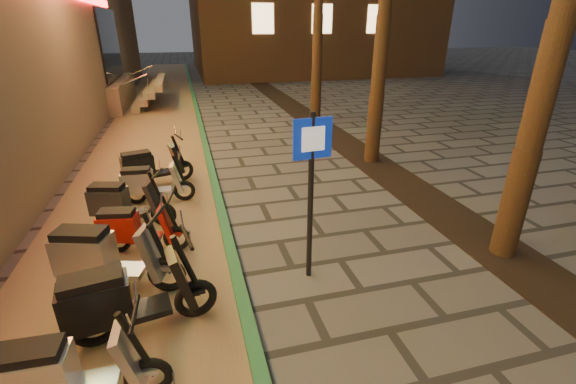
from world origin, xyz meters
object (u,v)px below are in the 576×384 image
object	(u,v)px
scooter_5	(64,374)
scooter_9	(122,203)
pedestrian_sign	(311,176)
scooter_8	(133,228)
scooter_7	(104,257)
scooter_10	(149,183)
scooter_6	(122,300)
scooter_11	(149,167)

from	to	relation	value
scooter_5	scooter_9	xyz separation A→B (m)	(0.06, 4.03, 0.00)
pedestrian_sign	scooter_8	bearing A→B (deg)	146.08
scooter_5	scooter_9	distance (m)	4.03
scooter_7	scooter_10	size ratio (longest dim) A/B	1.20
scooter_7	scooter_10	distance (m)	3.04
scooter_5	scooter_6	size ratio (longest dim) A/B	0.87
scooter_11	pedestrian_sign	bearing A→B (deg)	-76.64
scooter_6	scooter_10	distance (m)	4.07
scooter_10	scooter_6	bearing A→B (deg)	-86.33
scooter_5	scooter_10	world-z (taller)	scooter_5
pedestrian_sign	scooter_5	world-z (taller)	pedestrian_sign
scooter_5	scooter_6	bearing A→B (deg)	67.23
scooter_9	scooter_11	world-z (taller)	scooter_11
scooter_8	scooter_10	size ratio (longest dim) A/B	0.98
pedestrian_sign	scooter_11	world-z (taller)	pedestrian_sign
scooter_7	scooter_9	distance (m)	2.04
pedestrian_sign	scooter_9	size ratio (longest dim) A/B	1.60
scooter_6	scooter_11	world-z (taller)	scooter_6
scooter_5	scooter_11	world-z (taller)	scooter_11
scooter_6	scooter_7	bearing A→B (deg)	98.76
scooter_5	scooter_8	bearing A→B (deg)	85.77
scooter_8	scooter_11	xyz separation A→B (m)	(0.09, 3.00, 0.06)
scooter_8	scooter_9	bearing A→B (deg)	115.76
pedestrian_sign	scooter_11	bearing A→B (deg)	114.28
scooter_11	scooter_9	bearing A→B (deg)	-117.66
scooter_5	scooter_11	bearing A→B (deg)	88.22
scooter_5	scooter_11	distance (m)	6.00
pedestrian_sign	scooter_7	distance (m)	3.15
scooter_7	scooter_10	xyz separation A→B (m)	(0.41, 3.01, -0.10)
pedestrian_sign	scooter_5	bearing A→B (deg)	-158.31
scooter_6	scooter_10	size ratio (longest dim) A/B	1.20
scooter_5	scooter_7	xyz separation A→B (m)	(0.07, 1.99, 0.07)
pedestrian_sign	scooter_6	size ratio (longest dim) A/B	1.40
scooter_10	scooter_5	bearing A→B (deg)	-91.17
scooter_11	scooter_5	bearing A→B (deg)	-110.94
pedestrian_sign	scooter_5	size ratio (longest dim) A/B	1.61
pedestrian_sign	scooter_8	distance (m)	3.24
scooter_8	scooter_10	bearing A→B (deg)	96.57
scooter_7	scooter_8	xyz separation A→B (m)	(0.27, 0.99, -0.11)
scooter_5	scooter_10	size ratio (longest dim) A/B	1.05
scooter_6	scooter_11	size ratio (longest dim) A/B	1.10
scooter_10	scooter_11	xyz separation A→B (m)	(-0.05, 0.98, 0.05)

